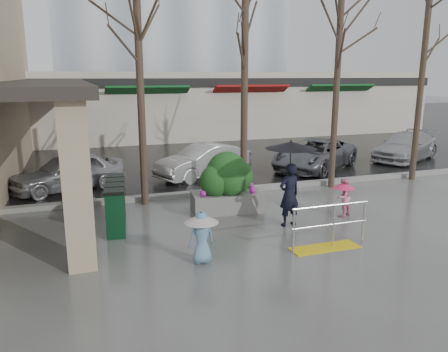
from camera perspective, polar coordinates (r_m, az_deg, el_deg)
ground at (r=10.69m, az=3.57°, el=-7.91°), size 120.00×120.00×0.00m
street_asphalt at (r=31.68m, az=-11.82°, el=5.86°), size 120.00×36.00×0.01m
curb at (r=14.27m, az=-2.55°, el=-2.18°), size 120.00×0.30×0.15m
canopy_slab at (r=17.24m, az=-22.50°, el=11.43°), size 2.80×18.00×0.25m
pillar_front at (r=8.96m, az=-18.68°, el=-1.01°), size 0.55×0.55×3.50m
pillar_back at (r=15.36m, az=-18.95°, el=4.60°), size 0.55×0.55×3.50m
storefront_row at (r=27.86m, az=-6.79°, el=9.24°), size 34.00×6.74×4.00m
handrail at (r=10.16m, az=13.39°, el=-7.14°), size 1.90×0.50×1.03m
tree_west at (r=13.01m, az=-11.19°, el=18.39°), size 3.20×3.20×6.80m
tree_midwest at (r=13.85m, az=2.76°, el=18.89°), size 3.20×3.20×7.00m
tree_mideast at (r=15.33m, az=14.80°, el=16.53°), size 3.20×3.20×6.50m
tree_east at (r=17.52m, az=24.94°, el=17.01°), size 3.20×3.20×7.20m
woman at (r=11.20m, az=8.62°, el=0.35°), size 1.30×1.30×2.25m
child_pink at (r=12.45m, az=15.30°, el=-2.35°), size 0.65×0.60×1.08m
child_blue at (r=9.06m, az=-2.96°, el=-7.26°), size 0.71×0.71×1.10m
planter at (r=12.42m, az=0.39°, el=-0.89°), size 2.07×1.22×1.73m
news_boxes at (r=11.58m, az=-13.93°, el=-3.56°), size 0.70×2.14×1.17m
car_a at (r=15.64m, az=-19.71°, el=0.51°), size 3.99×2.75×1.26m
car_b at (r=16.62m, az=-2.68°, el=1.96°), size 4.04×2.69×1.26m
car_c at (r=18.37m, az=11.80°, el=2.77°), size 4.93×4.25×1.26m
car_d at (r=21.74m, az=22.66°, el=3.60°), size 4.66×3.60×1.26m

